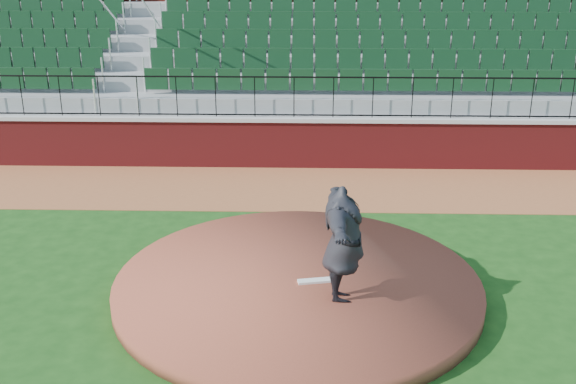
% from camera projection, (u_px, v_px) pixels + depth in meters
% --- Properties ---
extents(ground, '(90.00, 90.00, 0.00)m').
position_uv_depth(ground, '(285.00, 301.00, 10.70)').
color(ground, '#154012').
rests_on(ground, ground).
extents(warning_track, '(34.00, 3.20, 0.01)m').
position_uv_depth(warning_track, '(292.00, 187.00, 15.77)').
color(warning_track, brown).
rests_on(warning_track, ground).
extents(field_wall, '(34.00, 0.35, 1.20)m').
position_uv_depth(field_wall, '(294.00, 144.00, 17.07)').
color(field_wall, maroon).
rests_on(field_wall, ground).
extents(wall_cap, '(34.00, 0.45, 0.10)m').
position_uv_depth(wall_cap, '(294.00, 119.00, 16.84)').
color(wall_cap, '#B7B7B7').
rests_on(wall_cap, field_wall).
extents(wall_railing, '(34.00, 0.05, 1.00)m').
position_uv_depth(wall_railing, '(294.00, 97.00, 16.66)').
color(wall_railing, black).
rests_on(wall_railing, wall_cap).
extents(seating_stands, '(34.00, 5.10, 4.60)m').
position_uv_depth(seating_stands, '(296.00, 60.00, 19.04)').
color(seating_stands, gray).
rests_on(seating_stands, ground).
extents(concourse_wall, '(34.00, 0.50, 5.50)m').
position_uv_depth(concourse_wall, '(297.00, 32.00, 21.52)').
color(concourse_wall, maroon).
rests_on(concourse_wall, ground).
extents(pitchers_mound, '(5.92, 5.92, 0.25)m').
position_uv_depth(pitchers_mound, '(297.00, 285.00, 10.93)').
color(pitchers_mound, brown).
rests_on(pitchers_mound, ground).
extents(pitching_rubber, '(0.58, 0.25, 0.04)m').
position_uv_depth(pitching_rubber, '(315.00, 281.00, 10.77)').
color(pitching_rubber, white).
rests_on(pitching_rubber, pitchers_mound).
extents(pitcher, '(0.62, 2.25, 1.83)m').
position_uv_depth(pitcher, '(343.00, 244.00, 9.94)').
color(pitcher, black).
rests_on(pitcher, pitchers_mound).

